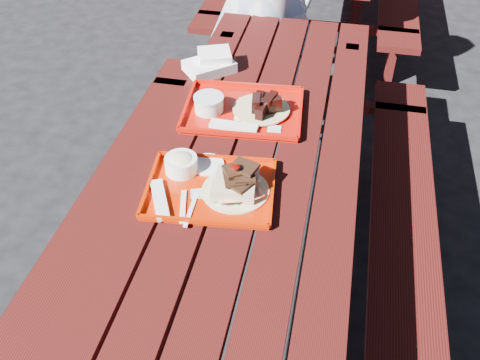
{
  "coord_description": "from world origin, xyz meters",
  "views": [
    {
      "loc": [
        0.26,
        -1.38,
        1.92
      ],
      "look_at": [
        0.0,
        -0.15,
        0.82
      ],
      "focal_mm": 40.0,
      "sensor_mm": 36.0,
      "label": 1
    }
  ],
  "objects": [
    {
      "name": "ground",
      "position": [
        0.0,
        0.0,
        0.0
      ],
      "size": [
        60.0,
        60.0,
        0.0
      ],
      "primitive_type": "plane",
      "color": "black",
      "rests_on": "ground"
    },
    {
      "name": "near_tray",
      "position": [
        -0.1,
        -0.13,
        0.78
      ],
      "size": [
        0.44,
        0.36,
        0.13
      ],
      "color": "#B61F01",
      "rests_on": "picnic_table_near"
    },
    {
      "name": "picnic_table_near",
      "position": [
        -0.0,
        0.0,
        0.56
      ],
      "size": [
        1.41,
        2.4,
        0.75
      ],
      "color": "#410C0C",
      "rests_on": "ground"
    },
    {
      "name": "far_tray",
      "position": [
        -0.09,
        0.31,
        0.77
      ],
      "size": [
        0.48,
        0.39,
        0.08
      ],
      "color": "#B11006",
      "rests_on": "picnic_table_near"
    },
    {
      "name": "white_cloth",
      "position": [
        -0.29,
        0.61,
        0.78
      ],
      "size": [
        0.24,
        0.24,
        0.08
      ],
      "color": "white",
      "rests_on": "picnic_table_near"
    }
  ]
}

